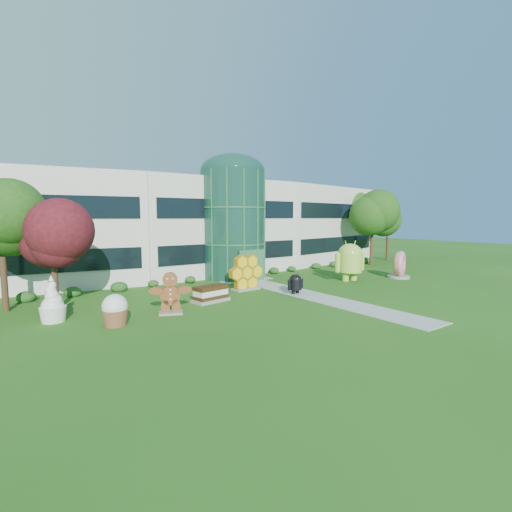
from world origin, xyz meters
TOP-DOWN VIEW (x-y plane):
  - ground at (0.00, 0.00)m, footprint 140.00×140.00m
  - building at (0.00, 18.00)m, footprint 46.00×15.00m
  - atrium at (0.00, 12.00)m, footprint 6.00×6.00m
  - walkway at (0.00, 2.00)m, footprint 2.40×20.00m
  - tree_red at (-15.50, 7.50)m, footprint 4.00×4.00m
  - trees_backdrop at (0.00, 13.00)m, footprint 52.00×8.00m
  - android_green at (7.32, 4.18)m, footprint 3.67×2.65m
  - android_black at (-0.50, 2.62)m, footprint 1.54×1.05m
  - donut at (12.14, 2.45)m, footprint 2.72×2.08m
  - gingerbread at (-10.16, 2.71)m, footprint 2.88×1.99m
  - ice_cream_sandwich at (-6.76, 4.06)m, footprint 2.61×1.61m
  - honeycomb at (-2.57, 6.06)m, footprint 3.24×1.32m
  - froyo at (-16.00, 4.80)m, footprint 1.77×1.77m
  - cupcake at (-13.47, 2.11)m, footprint 1.78×1.78m

SIDE VIEW (x-z plane):
  - ground at x=0.00m, z-range 0.00..0.00m
  - walkway at x=0.00m, z-range 0.00..0.04m
  - ice_cream_sandwich at x=-6.76m, z-range 0.00..1.09m
  - cupcake at x=-13.47m, z-range 0.00..1.68m
  - android_black at x=-0.50m, z-range 0.00..1.72m
  - gingerbread at x=-10.16m, z-range 0.00..2.48m
  - honeycomb at x=-2.57m, z-range 0.00..2.50m
  - froyo at x=-16.00m, z-range 0.00..2.50m
  - donut at x=12.14m, z-range 0.00..2.55m
  - android_green at x=7.32m, z-range 0.00..3.90m
  - tree_red at x=-15.50m, z-range 0.00..6.00m
  - trees_backdrop at x=0.00m, z-range 0.00..8.40m
  - building at x=0.00m, z-range 0.00..9.30m
  - atrium at x=0.00m, z-range 0.00..9.80m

